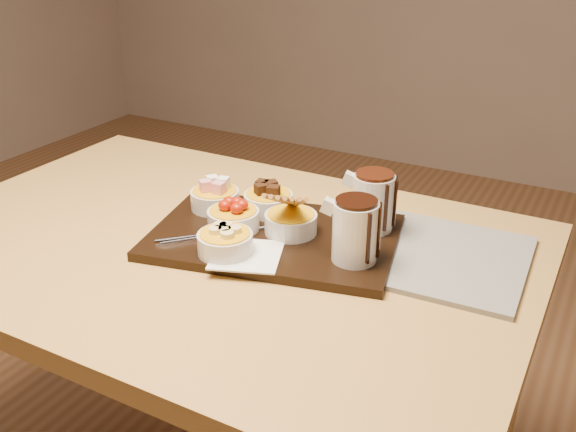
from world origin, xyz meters
The scene contains 12 objects.
dining_table centered at (0.00, 0.00, 0.65)m, with size 1.20×0.80×0.75m.
serving_board centered at (0.11, 0.05, 0.76)m, with size 0.46×0.30×0.02m, color black.
napkin centered at (0.11, -0.05, 0.77)m, with size 0.12×0.12×0.00m, color white.
bowl_marshmallows centered at (-0.06, 0.09, 0.79)m, with size 0.10×0.10×0.04m, color beige.
bowl_cake centered at (0.05, 0.13, 0.79)m, with size 0.10×0.10×0.04m, color beige.
bowl_strawberries centered at (0.03, 0.03, 0.79)m, with size 0.10×0.10×0.04m, color beige.
bowl_biscotti centered at (0.13, 0.07, 0.79)m, with size 0.10×0.10×0.04m, color beige.
bowl_bananas centered at (0.07, -0.06, 0.79)m, with size 0.10×0.10×0.04m, color beige.
pitcher_dark_chocolate centered at (0.28, 0.03, 0.82)m, with size 0.08×0.08×0.11m, color silver.
pitcher_milk_chocolate centered at (0.26, 0.16, 0.82)m, with size 0.08×0.08×0.11m, color silver.
fondue_skewers centered at (0.02, 0.00, 0.77)m, with size 0.26×0.03×0.01m, color silver, non-canonical shape.
newspaper centered at (0.37, 0.13, 0.76)m, with size 0.37×0.30×0.01m, color beige.
Camera 1 is at (0.65, -0.89, 1.32)m, focal length 40.00 mm.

